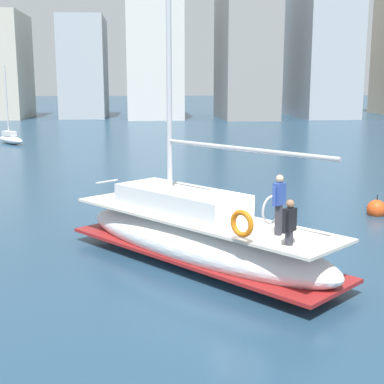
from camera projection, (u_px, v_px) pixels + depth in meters
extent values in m
plane|color=navy|center=(255.00, 273.00, 15.77)|extent=(400.00, 400.00, 0.00)
ellipsoid|color=white|center=(198.00, 241.00, 16.39)|extent=(8.03, 8.88, 1.40)
cube|color=maroon|center=(198.00, 252.00, 16.45)|extent=(7.92, 8.75, 0.10)
cube|color=beige|center=(198.00, 217.00, 16.24)|extent=(7.57, 8.39, 0.08)
cube|color=white|center=(181.00, 201.00, 16.66)|extent=(4.07, 4.38, 0.70)
cylinder|color=silver|center=(169.00, 42.00, 16.08)|extent=(0.16, 0.16, 10.04)
cylinder|color=#B7B7BC|center=(244.00, 149.00, 14.66)|extent=(3.81, 4.48, 0.12)
cylinder|color=silver|center=(107.00, 181.00, 19.19)|extent=(0.73, 0.63, 0.06)
torus|color=orange|center=(242.00, 224.00, 13.50)|extent=(0.56, 0.63, 0.70)
cylinder|color=#33333D|center=(278.00, 220.00, 14.17)|extent=(0.20, 0.20, 0.80)
cube|color=#3351AD|center=(279.00, 194.00, 14.03)|extent=(0.37, 0.36, 0.56)
sphere|color=beige|center=(280.00, 179.00, 13.96)|extent=(0.20, 0.20, 0.20)
cylinder|color=#3351AD|center=(274.00, 197.00, 13.89)|extent=(0.09, 0.09, 0.50)
cylinder|color=#3351AD|center=(284.00, 194.00, 14.20)|extent=(0.09, 0.09, 0.50)
cylinder|color=#33333D|center=(289.00, 238.00, 13.33)|extent=(0.20, 0.20, 0.35)
cube|color=black|center=(290.00, 220.00, 13.24)|extent=(0.37, 0.36, 0.56)
sphere|color=#9E7051|center=(290.00, 204.00, 13.17)|extent=(0.20, 0.20, 0.20)
cylinder|color=black|center=(284.00, 223.00, 13.10)|extent=(0.09, 0.09, 0.50)
cylinder|color=black|center=(295.00, 220.00, 13.40)|extent=(0.09, 0.09, 0.50)
torus|color=silver|center=(271.00, 210.00, 14.29)|extent=(0.62, 0.54, 0.76)
ellipsoid|color=silver|center=(11.00, 140.00, 48.40)|extent=(3.33, 3.96, 0.68)
cube|color=silver|center=(9.00, 134.00, 48.45)|extent=(1.53, 1.73, 0.40)
cylinder|color=silver|center=(7.00, 101.00, 47.97)|extent=(0.11, 0.11, 6.09)
sphere|color=#EA4C19|center=(377.00, 209.00, 22.55)|extent=(0.79, 0.79, 0.79)
cylinder|color=black|center=(377.00, 202.00, 22.49)|extent=(0.04, 0.04, 0.60)
cube|color=#B2B7BC|center=(84.00, 68.00, 83.77)|extent=(6.55, 12.03, 14.76)
cube|color=silver|center=(155.00, 59.00, 81.86)|extent=(7.91, 14.11, 17.28)
cube|color=gray|center=(246.00, 48.00, 80.98)|extent=(7.44, 15.22, 20.40)
cube|color=#B2B7BC|center=(322.00, 43.00, 83.40)|extent=(7.71, 15.45, 22.23)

